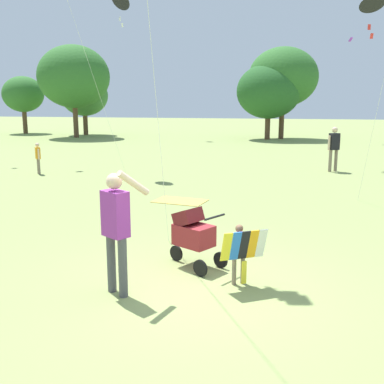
# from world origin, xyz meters

# --- Properties ---
(ground_plane) EXTENTS (120.00, 120.00, 0.00)m
(ground_plane) POSITION_xyz_m (0.00, 0.00, 0.00)
(ground_plane) COLOR #849351
(treeline_distant) EXTENTS (24.70, 6.74, 6.59)m
(treeline_distant) POSITION_xyz_m (-7.60, 26.59, 3.86)
(treeline_distant) COLOR brown
(treeline_distant) RESTS_ON ground
(child_with_butterfly_kite) EXTENTS (0.70, 0.51, 0.96)m
(child_with_butterfly_kite) POSITION_xyz_m (0.58, 0.34, 0.59)
(child_with_butterfly_kite) COLOR #7F705B
(child_with_butterfly_kite) RESTS_ON ground
(person_adult_flyer) EXTENTS (0.72, 0.50, 1.89)m
(person_adult_flyer) POSITION_xyz_m (-1.16, -0.32, 1.09)
(person_adult_flyer) COLOR #4C4C51
(person_adult_flyer) RESTS_ON ground
(stroller) EXTENTS (1.08, 0.87, 1.03)m
(stroller) POSITION_xyz_m (-0.28, 1.00, 0.61)
(stroller) COLOR black
(stroller) RESTS_ON ground
(kite_orange_delta) EXTENTS (1.55, 2.61, 6.63)m
(kite_orange_delta) POSITION_xyz_m (-4.76, 10.45, 6.25)
(kite_orange_delta) COLOR black
(kite_orange_delta) RESTS_ON ground
(kite_green_novelty) EXTENTS (0.83, 2.22, 5.46)m
(kite_green_novelty) POSITION_xyz_m (3.34, 6.98, 5.21)
(kite_green_novelty) COLOR black
(kite_green_novelty) RESTS_ON ground
(person_red_shirt) EXTENTS (0.49, 0.40, 1.75)m
(person_red_shirt) POSITION_xyz_m (3.19, 12.30, 1.03)
(person_red_shirt) COLOR #7F705B
(person_red_shirt) RESTS_ON ground
(person_couple_left) EXTENTS (0.28, 0.31, 1.19)m
(person_couple_left) POSITION_xyz_m (-7.89, 9.55, 0.70)
(person_couple_left) COLOR #7F705B
(person_couple_left) RESTS_ON ground
(picnic_blanket) EXTENTS (1.56, 1.16, 0.02)m
(picnic_blanket) POSITION_xyz_m (-1.59, 5.94, 0.01)
(picnic_blanket) COLOR gold
(picnic_blanket) RESTS_ON ground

